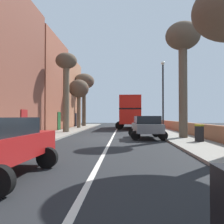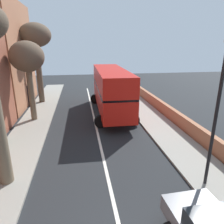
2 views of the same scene
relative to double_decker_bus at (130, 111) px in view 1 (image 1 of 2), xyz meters
The scene contains 14 objects.
ground_plane 15.24m from the double_decker_bus, 96.49° to the right, with size 84.00×84.00×0.00m, color black.
road_centre_line 15.23m from the double_decker_bus, 96.49° to the right, with size 0.16×54.00×0.01m, color silver.
sidewalk_left 16.51m from the double_decker_bus, 113.81° to the right, with size 2.60×60.00×0.12m, color gray.
sidewalk_right 15.47m from the double_decker_bus, 77.92° to the right, with size 2.60×60.00×0.12m, color gray.
terraced_houses_left 17.86m from the double_decker_bus, 125.30° to the right, with size 4.07×47.62×10.84m.
boundary_wall_right 15.80m from the double_decker_bus, 72.38° to the right, with size 0.36×54.00×1.06m, color #9E6647.
double_decker_bus is the anchor object (origin of this frame).
parked_car_grey_right_1 14.95m from the double_decker_bus, 86.91° to the right, with size 2.58×4.52×1.63m.
street_tree_left_0 12.02m from the double_decker_bus, 123.65° to the right, with size 2.05×2.05×7.58m.
street_tree_left_2 7.34m from the double_decker_bus, behind, with size 2.63×2.63×6.32m.
street_tree_right_5 16.15m from the double_decker_bus, 77.66° to the right, with size 2.42×2.42×8.15m.
street_tree_left_6 9.55m from the double_decker_bus, 145.64° to the left, with size 3.19×3.19×8.15m.
lamppost_right 11.51m from the double_decker_bus, 76.84° to the right, with size 0.32×0.32×6.31m.
litter_bin_right 18.35m from the double_decker_bus, 78.64° to the right, with size 0.55×0.55×1.01m.
Camera 1 is at (0.84, -17.36, 1.60)m, focal length 38.59 mm.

